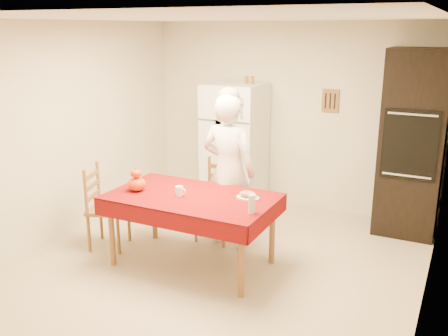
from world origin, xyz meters
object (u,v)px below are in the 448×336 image
Objects in this scene: pumpkin_lower at (137,184)px; wine_glass at (252,204)px; refrigerator at (235,146)px; dining_table at (192,202)px; chair_far at (219,197)px; chair_left at (102,204)px; bread_plate at (248,198)px; coffee_mug at (179,191)px; seated_woman at (229,171)px; oven_cabinet at (412,144)px.

wine_glass is at bearing -2.64° from pumpkin_lower.
refrigerator is 9.66× the size of wine_glass.
refrigerator reaches higher than wine_glass.
chair_far is at bearing 95.11° from dining_table.
wine_glass is at bearing -60.93° from refrigerator.
chair_far is 1.33m from chair_left.
chair_far is at bearing 137.15° from bread_plate.
wine_glass is (1.34, -0.06, 0.02)m from pumpkin_lower.
chair_left is 1.91m from wine_glass.
wine_glass is at bearing -112.04° from chair_left.
coffee_mug is at bearing -108.21° from chair_left.
seated_woman reaches higher than bread_plate.
oven_cabinet is at bearing 1.18° from refrigerator.
pumpkin_lower is (0.53, -0.06, 0.33)m from chair_left.
oven_cabinet is (2.28, 0.05, 0.25)m from refrigerator.
chair_left is 5.40× the size of wine_glass.
oven_cabinet is 2.72m from dining_table.
seated_woman is (-1.77, -1.29, -0.23)m from oven_cabinet.
coffee_mug is (-0.11, -0.06, 0.12)m from dining_table.
bread_plate is at bearing 16.64° from dining_table.
seated_woman is (1.24, 0.68, 0.37)m from chair_left.
wine_glass reaches higher than dining_table.
chair_left is at bearing -176.98° from dining_table.
chair_far is 0.89m from bread_plate.
seated_woman reaches higher than refrigerator.
seated_woman is at bearing -79.47° from chair_left.
pumpkin_lower is (-0.20, -1.99, -0.02)m from refrigerator.
coffee_mug is at bearing 171.77° from wine_glass.
wine_glass is (0.63, -0.81, -0.02)m from seated_woman.
dining_table is 0.66m from seated_woman.
chair_left is 1.47m from seated_woman.
pumpkin_lower is 0.81× the size of bread_plate.
chair_left is 1.06m from coffee_mug.
coffee_mug is (-0.04, -0.80, 0.30)m from chair_far.
refrigerator is 7.08× the size of bread_plate.
bread_plate is (0.95, -1.70, -0.08)m from refrigerator.
seated_woman reaches higher than dining_table.
wine_glass is at bearing -118.59° from oven_cabinet.
chair_left is (-0.73, -1.93, -0.34)m from refrigerator.
dining_table is at bearing -163.36° from bread_plate.
refrigerator is 1.22m from chair_far.
refrigerator is at bearing 98.35° from coffee_mug.
refrigerator is 1.79× the size of chair_left.
pumpkin_lower is (-0.59, -0.12, 0.14)m from dining_table.
bread_plate is (1.68, 0.23, 0.26)m from chair_left.
bread_plate is at bearing -100.68° from chair_left.
pumpkin_lower is at bearing 177.36° from wine_glass.
chair_left is 4.88× the size of pumpkin_lower.
pumpkin_lower is 1.34m from wine_glass.
chair_left is 0.54× the size of seated_woman.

